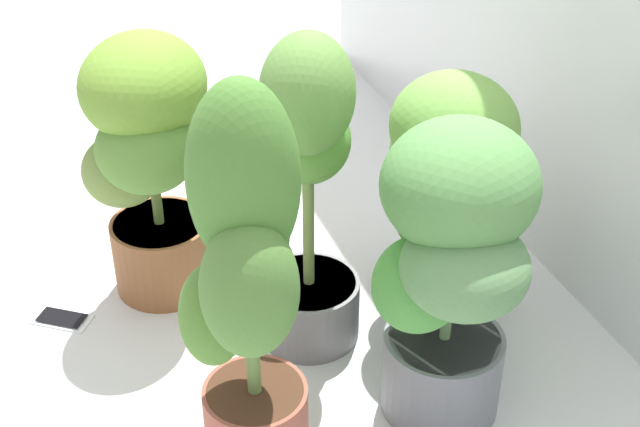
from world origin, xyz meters
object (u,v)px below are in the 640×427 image
Objects in this scene: potted_plant_center at (308,180)px; cell_phone at (62,319)px; potted_plant_front_left at (147,146)px; potted_plant_front_right at (246,279)px; nutrient_bottle at (271,215)px; potted_plant_back_center at (447,175)px; potted_plant_back_right at (450,257)px.

potted_plant_center reaches higher than cell_phone.
potted_plant_center is at bearing 45.82° from potted_plant_front_left.
potted_plant_front_right is (0.36, -0.24, 0.05)m from potted_plant_center.
potted_plant_front_left reaches higher than nutrient_bottle.
potted_plant_front_right is 0.66m from potted_plant_back_center.
potted_plant_back_right reaches higher than nutrient_bottle.
potted_plant_front_right is at bearing -87.73° from potted_plant_back_right.
potted_plant_back_right is at bearing 26.66° from potted_plant_center.
potted_plant_back_right is (0.34, 0.17, -0.01)m from potted_plant_center.
nutrient_bottle is at bearing -139.39° from potted_plant_back_center.
potted_plant_front_right is (0.65, 0.06, 0.06)m from potted_plant_front_left.
cell_phone is (-0.58, -0.74, -0.40)m from potted_plant_back_right.
nutrient_bottle is (-0.69, -0.16, -0.29)m from potted_plant_back_right.
nutrient_bottle is at bearing -43.81° from cell_phone.
potted_plant_back_center is 2.62× the size of nutrient_bottle.
cell_phone is at bearing -77.32° from potted_plant_front_left.
potted_plant_back_center is (-0.33, 0.57, -0.08)m from potted_plant_front_right.
potted_plant_front_left is 0.43m from nutrient_bottle.
potted_plant_center reaches higher than nutrient_bottle.
potted_plant_front_right reaches higher than potted_plant_back_right.
potted_plant_back_right is at bearing 92.27° from potted_plant_front_right.
potted_plant_front_right is at bearing 5.31° from potted_plant_front_left.
potted_plant_front_right is 1.23× the size of potted_plant_back_right.
potted_plant_back_center is 0.93× the size of potted_plant_back_right.
potted_plant_back_right reaches higher than cell_phone.
potted_plant_back_center is 1.01m from cell_phone.
potted_plant_back_center is 4.05× the size of cell_phone.
nutrient_bottle is at bearing 178.25° from potted_plant_center.
potted_plant_center is 1.20× the size of potted_plant_back_center.
potted_plant_front_right is at bearing -59.56° from potted_plant_back_center.
potted_plant_front_right is 0.82m from cell_phone.
potted_plant_back_right is (-0.02, 0.41, -0.06)m from potted_plant_front_right.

